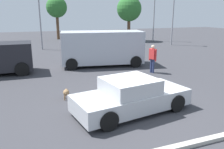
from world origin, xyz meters
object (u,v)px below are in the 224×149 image
(pedestrian, at_px, (153,56))
(light_post_far, at_px, (39,5))
(sedan_foreground, at_px, (131,96))
(light_post_mid, at_px, (173,9))
(dog, at_px, (66,93))
(van_white, at_px, (102,47))
(light_post_near, at_px, (155,2))

(pedestrian, distance_m, light_post_far, 13.40)
(sedan_foreground, distance_m, light_post_far, 16.96)
(pedestrian, bearing_deg, light_post_mid, -147.16)
(dog, distance_m, pedestrian, 6.25)
(dog, distance_m, light_post_mid, 19.17)
(light_post_mid, bearing_deg, dog, -138.02)
(sedan_foreground, height_order, van_white, van_white)
(sedan_foreground, xyz_separation_m, van_white, (1.49, 7.66, 0.66))
(dog, relative_size, light_post_near, 0.09)
(dog, relative_size, light_post_mid, 0.11)
(sedan_foreground, bearing_deg, dog, 125.47)
(dog, relative_size, light_post_far, 0.11)
(pedestrian, distance_m, light_post_near, 16.91)
(sedan_foreground, relative_size, dog, 6.89)
(van_white, bearing_deg, pedestrian, -44.24)
(van_white, xyz_separation_m, pedestrian, (2.14, -3.01, -0.25))
(van_white, height_order, light_post_far, light_post_far)
(dog, height_order, light_post_mid, light_post_mid)
(van_white, bearing_deg, light_post_far, 120.74)
(light_post_far, bearing_deg, dog, -90.84)
(pedestrian, relative_size, light_post_near, 0.24)
(light_post_near, bearing_deg, pedestrian, -120.94)
(van_white, xyz_separation_m, light_post_far, (-3.28, 8.81, 2.96))
(light_post_far, bearing_deg, light_post_mid, -7.56)
(sedan_foreground, height_order, light_post_near, light_post_near)
(dog, height_order, van_white, van_white)
(light_post_near, xyz_separation_m, light_post_mid, (-0.12, -4.15, -0.82))
(dog, bearing_deg, pedestrian, 125.99)
(sedan_foreground, relative_size, pedestrian, 2.66)
(light_post_far, bearing_deg, pedestrian, -65.35)
(light_post_near, relative_size, light_post_mid, 1.25)
(dog, distance_m, light_post_far, 14.94)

